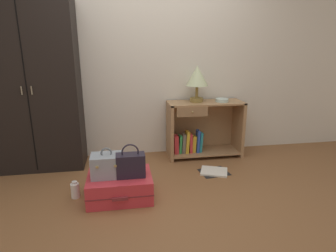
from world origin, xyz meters
TOP-DOWN VIEW (x-y plane):
  - ground_plane at (0.00, 0.00)m, footprint 9.00×9.00m
  - back_wall at (0.00, 1.50)m, footprint 6.40×0.10m
  - wardrobe at (-1.35, 1.20)m, footprint 1.02×0.47m
  - bookshelf at (0.66, 1.25)m, footprint 0.97×0.40m
  - table_lamp at (0.59, 1.26)m, footprint 0.28×0.28m
  - bowl at (0.91, 1.20)m, footprint 0.17×0.17m
  - suitcase_large at (-0.41, 0.30)m, footprint 0.62×0.49m
  - train_case at (-0.52, 0.30)m, footprint 0.29×0.22m
  - handbag at (-0.30, 0.26)m, footprint 0.27×0.14m
  - bottle at (-0.84, 0.36)m, footprint 0.08×0.08m
  - open_book_on_floor at (0.67, 0.69)m, footprint 0.37×0.34m

SIDE VIEW (x-z plane):
  - ground_plane at x=0.00m, z-range 0.00..0.00m
  - open_book_on_floor at x=0.67m, z-range 0.00..0.02m
  - bottle at x=-0.84m, z-range -0.01..0.16m
  - suitcase_large at x=-0.41m, z-range 0.00..0.23m
  - train_case at x=-0.52m, z-range 0.20..0.48m
  - handbag at x=-0.30m, z-range 0.19..0.51m
  - bookshelf at x=0.66m, z-range -0.01..0.72m
  - bowl at x=0.91m, z-range 0.73..0.77m
  - wardrobe at x=-1.35m, z-range 0.00..1.94m
  - table_lamp at x=0.59m, z-range 0.81..1.26m
  - back_wall at x=0.00m, z-range 0.00..2.60m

